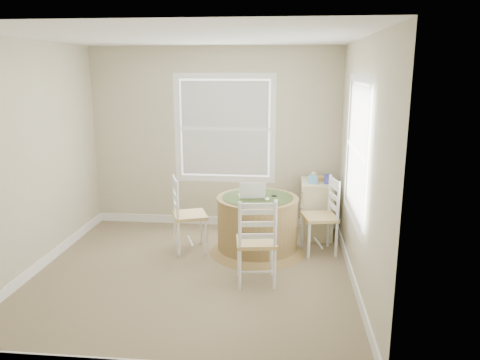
# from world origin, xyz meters

# --- Properties ---
(room) EXTENTS (3.64, 3.64, 2.64)m
(room) POSITION_xyz_m (0.17, 0.16, 1.30)
(room) COLOR #827452
(room) RESTS_ON ground
(round_table) EXTENTS (1.20, 1.20, 0.73)m
(round_table) POSITION_xyz_m (0.69, 0.75, 0.40)
(round_table) COLOR olive
(round_table) RESTS_ON ground
(chair_left) EXTENTS (0.52, 0.53, 0.95)m
(chair_left) POSITION_xyz_m (-0.17, 0.74, 0.47)
(chair_left) COLOR white
(chair_left) RESTS_ON ground
(chair_near) EXTENTS (0.47, 0.45, 0.95)m
(chair_near) POSITION_xyz_m (0.74, -0.12, 0.47)
(chair_near) COLOR white
(chair_near) RESTS_ON ground
(chair_right) EXTENTS (0.47, 0.49, 0.95)m
(chair_right) POSITION_xyz_m (1.47, 0.84, 0.47)
(chair_right) COLOR white
(chair_right) RESTS_ON ground
(laptop) EXTENTS (0.36, 0.33, 0.22)m
(laptop) POSITION_xyz_m (0.62, 0.75, 0.76)
(laptop) COLOR white
(laptop) RESTS_ON round_table
(mouse) EXTENTS (0.06, 0.09, 0.03)m
(mouse) POSITION_xyz_m (0.81, 0.65, 0.74)
(mouse) COLOR white
(mouse) RESTS_ON round_table
(phone) EXTENTS (0.05, 0.09, 0.02)m
(phone) POSITION_xyz_m (0.93, 0.62, 0.73)
(phone) COLOR #B7BABF
(phone) RESTS_ON round_table
(keys) EXTENTS (0.06, 0.05, 0.02)m
(keys) POSITION_xyz_m (0.90, 0.81, 0.73)
(keys) COLOR black
(keys) RESTS_ON round_table
(corner_chest) EXTENTS (0.44, 0.59, 0.79)m
(corner_chest) POSITION_xyz_m (1.47, 1.44, 0.40)
(corner_chest) COLOR beige
(corner_chest) RESTS_ON ground
(tissue_box) EXTENTS (0.12, 0.12, 0.10)m
(tissue_box) POSITION_xyz_m (1.40, 1.31, 0.84)
(tissue_box) COLOR #5BA3D0
(tissue_box) RESTS_ON corner_chest
(box_yellow) EXTENTS (0.15, 0.10, 0.06)m
(box_yellow) POSITION_xyz_m (1.52, 1.48, 0.82)
(box_yellow) COLOR #C09343
(box_yellow) RESTS_ON corner_chest
(box_blue) EXTENTS (0.08, 0.08, 0.12)m
(box_blue) POSITION_xyz_m (1.59, 1.32, 0.85)
(box_blue) COLOR #3835A1
(box_blue) RESTS_ON corner_chest
(cup_cream) EXTENTS (0.07, 0.07, 0.09)m
(cup_cream) POSITION_xyz_m (1.43, 1.60, 0.83)
(cup_cream) COLOR beige
(cup_cream) RESTS_ON corner_chest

